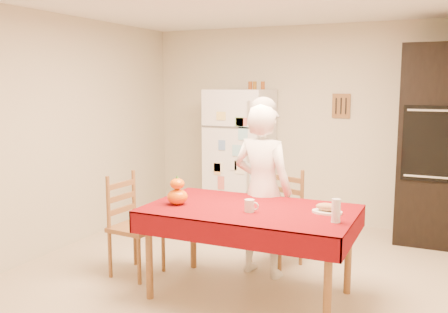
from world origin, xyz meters
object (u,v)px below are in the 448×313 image
Objects in this scene: dining_table at (250,216)px; chair_left at (131,221)px; seated_woman at (262,190)px; bread_plate at (327,212)px; refrigerator at (240,156)px; chair_far at (280,213)px; oven_cabinet at (433,145)px; coffee_mug at (249,206)px; wine_glass at (336,211)px; pumpkin_lower at (177,197)px.

dining_table is 1.22m from chair_left.
seated_woman is at bearing -61.31° from chair_left.
bread_plate is (1.82, 0.07, 0.26)m from chair_left.
refrigerator is 1.06× the size of seated_woman.
chair_far is at bearing -53.34° from refrigerator.
oven_cabinet is 2.58m from dining_table.
chair_left is at bearing 32.42° from seated_woman.
dining_table is 1.79× the size of chair_far.
chair_left is at bearing -177.68° from bread_plate.
oven_cabinet is 1.97m from chair_far.
refrigerator reaches higher than coffee_mug.
seated_woman reaches higher than wine_glass.
chair_left is at bearing -139.19° from oven_cabinet.
refrigerator is 1.65m from chair_far.
oven_cabinet reaches higher than wine_glass.
refrigerator is 7.08× the size of bread_plate.
oven_cabinet is at bearing -120.87° from seated_woman.
dining_table is (0.97, -2.14, -0.16)m from refrigerator.
seated_woman is at bearing 141.19° from wine_glass.
bread_plate is (1.22, 0.23, -0.06)m from pumpkin_lower.
chair_far is at bearing 129.83° from bread_plate.
pumpkin_lower is (-0.53, -0.65, 0.03)m from seated_woman.
pumpkin_lower is at bearing -178.38° from coffee_mug.
bread_plate is (-0.12, 0.23, -0.08)m from wine_glass.
chair_far reaches higher than bread_plate.
pumpkin_lower is (-1.91, -2.33, -0.27)m from oven_cabinet.
wine_glass is (0.69, -0.02, 0.04)m from coffee_mug.
chair_left is (-1.20, 0.02, -0.18)m from dining_table.
seated_woman is 9.13× the size of pumpkin_lower.
oven_cabinet reaches higher than chair_far.
wine_glass is 0.73× the size of bread_plate.
chair_left is 9.50× the size of coffee_mug.
chair_far reaches higher than dining_table.
bread_plate is at bearing -82.66° from chair_left.
refrigerator reaches higher than wine_glass.
bread_plate is at bearing 8.66° from dining_table.
refrigerator is 2.35m from dining_table.
chair_far is 1.01m from coffee_mug.
oven_cabinet is 1.29× the size of dining_table.
dining_table is at bearing 13.06° from pumpkin_lower.
oven_cabinet is 12.56× the size of pumpkin_lower.
oven_cabinet is 22.00× the size of coffee_mug.
oven_cabinet reaches higher than refrigerator.
refrigerator is at bearing -1.09° from chair_left.
wine_glass is (1.70, -2.28, -0.00)m from refrigerator.
oven_cabinet is at bearing 71.71° from bread_plate.
bread_plate is (0.63, -0.75, 0.26)m from chair_far.
coffee_mug is at bearing -67.72° from chair_far.
pumpkin_lower is 0.73× the size of bread_plate.
oven_cabinet is at bearing 64.76° from chair_far.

